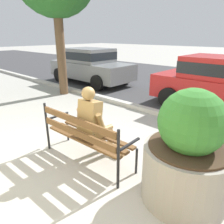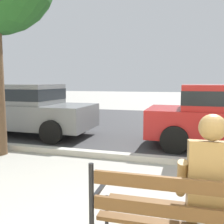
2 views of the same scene
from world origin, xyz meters
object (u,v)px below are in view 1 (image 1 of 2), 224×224
park_bench (84,134)px  bronze_statue_seated (97,125)px  parked_car_grey (90,65)px  concrete_planter (187,155)px

park_bench → bronze_statue_seated: size_ratio=1.33×
park_bench → parked_car_grey: 6.65m
bronze_statue_seated → concrete_planter: concrete_planter is taller
parked_car_grey → park_bench: bearing=-42.9°
bronze_statue_seated → parked_car_grey: 6.57m
park_bench → parked_car_grey: (-4.87, 4.52, 0.30)m
park_bench → concrete_planter: concrete_planter is taller
park_bench → bronze_statue_seated: 0.26m
park_bench → parked_car_grey: size_ratio=0.44×
concrete_planter → parked_car_grey: size_ratio=0.38×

